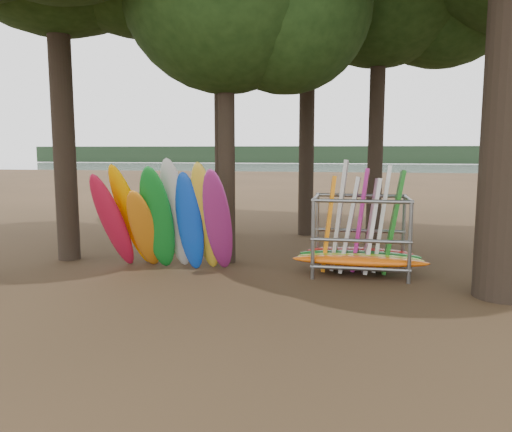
# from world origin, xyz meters

# --- Properties ---
(ground) EXTENTS (120.00, 120.00, 0.00)m
(ground) POSITION_xyz_m (0.00, 0.00, 0.00)
(ground) COLOR #47331E
(ground) RESTS_ON ground
(lake) EXTENTS (160.00, 160.00, 0.00)m
(lake) POSITION_xyz_m (0.00, 60.00, 0.00)
(lake) COLOR gray
(lake) RESTS_ON ground
(far_shore) EXTENTS (160.00, 4.00, 4.00)m
(far_shore) POSITION_xyz_m (0.00, 110.00, 2.00)
(far_shore) COLOR black
(far_shore) RESTS_ON ground
(kayak_row) EXTENTS (3.51, 2.09, 2.97)m
(kayak_row) POSITION_xyz_m (-2.86, 1.10, 1.29)
(kayak_row) COLOR #B51434
(kayak_row) RESTS_ON ground
(storage_rack) EXTENTS (3.18, 1.58, 2.79)m
(storage_rack) POSITION_xyz_m (1.81, 1.80, 0.89)
(storage_rack) COLOR slate
(storage_rack) RESTS_ON ground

